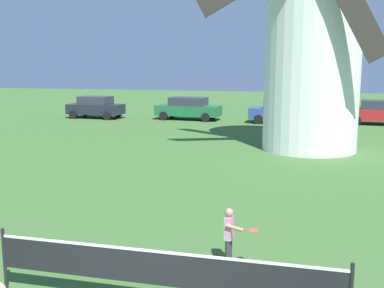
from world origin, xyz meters
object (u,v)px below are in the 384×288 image
at_px(windmill, 314,14).
at_px(tennis_net, 161,269).
at_px(parked_car_blue, 283,111).
at_px(player_far, 230,233).
at_px(parked_car_red, 380,112).
at_px(parked_car_green, 188,108).
at_px(parked_car_black, 96,107).

xyz_separation_m(windmill, tennis_net, (-2.23, -15.06, -5.35)).
bearing_deg(windmill, parked_car_blue, 100.17).
height_order(windmill, player_far, windmill).
bearing_deg(parked_car_blue, tennis_net, -91.38).
relative_size(windmill, player_far, 11.75).
relative_size(parked_car_blue, parked_car_red, 1.06).
distance_m(parked_car_green, parked_car_red, 12.59).
bearing_deg(parked_car_black, tennis_net, -62.16).
bearing_deg(parked_car_black, windmill, -31.02).
distance_m(player_far, parked_car_red, 23.90).
distance_m(tennis_net, parked_car_red, 25.98).
height_order(player_far, parked_car_blue, parked_car_blue).
distance_m(windmill, parked_car_red, 12.15).
bearing_deg(parked_car_red, parked_car_green, -178.16).
bearing_deg(parked_car_blue, parked_car_green, 175.87).
relative_size(tennis_net, parked_car_blue, 1.30).
xyz_separation_m(parked_car_green, parked_car_blue, (6.56, -0.47, -0.00)).
bearing_deg(tennis_net, parked_car_blue, 88.62).
height_order(parked_car_green, parked_car_blue, same).
bearing_deg(parked_car_black, parked_car_red, 3.25).
bearing_deg(player_far, parked_car_blue, 90.51).
xyz_separation_m(tennis_net, parked_car_black, (-12.69, 24.03, 0.12)).
relative_size(parked_car_black, parked_car_red, 0.95).
xyz_separation_m(windmill, parked_car_red, (4.37, 10.06, -5.23)).
bearing_deg(tennis_net, parked_car_red, 75.28).
xyz_separation_m(windmill, parked_car_black, (-14.92, 8.97, -5.23)).
xyz_separation_m(windmill, parked_car_blue, (-1.65, 9.19, -5.22)).
relative_size(windmill, parked_car_green, 2.92).
bearing_deg(windmill, tennis_net, -98.43).
distance_m(player_far, parked_car_blue, 22.30).
distance_m(windmill, parked_car_blue, 10.70).
height_order(tennis_net, parked_car_red, parked_car_red).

